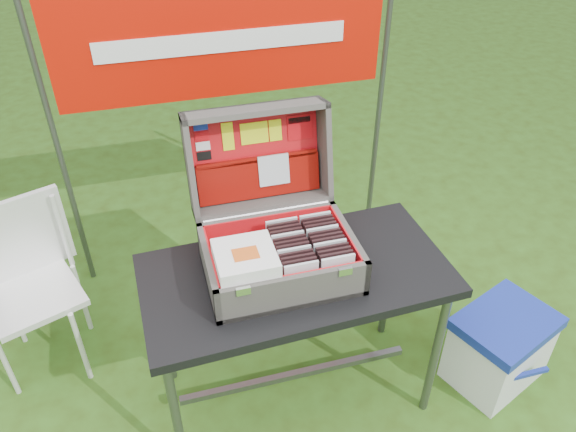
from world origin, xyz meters
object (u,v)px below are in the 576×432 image
object	(u,v)px
chair	(34,297)
cardboard_box	(400,270)
cooler	(499,348)
table	(296,337)
suitcase	(276,209)

from	to	relation	value
chair	cardboard_box	bearing A→B (deg)	-22.08
cooler	cardboard_box	size ratio (longest dim) A/B	1.25
table	suitcase	bearing A→B (deg)	130.36
table	suitcase	xyz separation A→B (m)	(-0.06, 0.07, 0.64)
suitcase	table	bearing A→B (deg)	-47.47
suitcase	cooler	world-z (taller)	suitcase
table	chair	world-z (taller)	chair
suitcase	chair	world-z (taller)	suitcase
suitcase	chair	distance (m)	1.25
table	chair	xyz separation A→B (m)	(-1.08, 0.50, 0.04)
chair	suitcase	bearing A→B (deg)	-44.14
table	suitcase	world-z (taller)	suitcase
table	cardboard_box	xyz separation A→B (m)	(0.73, 0.47, -0.20)
cardboard_box	cooler	bearing A→B (deg)	-95.09
chair	cardboard_box	distance (m)	1.83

